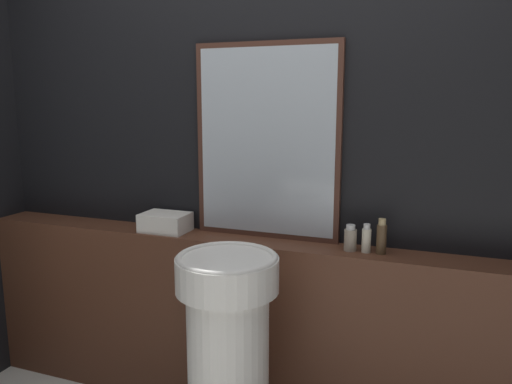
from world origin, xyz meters
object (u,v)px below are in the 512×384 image
mirror (267,142)px  lotion_bottle (381,238)px  conditioner_bottle (366,239)px  shampoo_bottle (350,239)px  pedestal_sink (228,359)px  towel_stack (165,222)px

mirror → lotion_bottle: size_ratio=5.91×
conditioner_bottle → lotion_bottle: (0.06, 0.00, 0.01)m
lotion_bottle → shampoo_bottle: bearing=180.0°
shampoo_bottle → conditioner_bottle: 0.07m
pedestal_sink → towel_stack: 0.80m
towel_stack → conditioner_bottle: size_ratio=1.85×
conditioner_bottle → lotion_bottle: bearing=0.0°
towel_stack → lotion_bottle: bearing=0.0°
pedestal_sink → towel_stack: towel_stack is taller
pedestal_sink → shampoo_bottle: shampoo_bottle is taller
conditioner_bottle → mirror: bearing=170.3°
shampoo_bottle → pedestal_sink: bearing=-133.7°
lotion_bottle → conditioner_bottle: bearing=180.0°
towel_stack → conditioner_bottle: 1.00m
shampoo_bottle → mirror: bearing=168.8°
towel_stack → shampoo_bottle: (0.93, 0.00, 0.01)m
mirror → towel_stack: (-0.51, -0.08, -0.41)m
towel_stack → shampoo_bottle: shampoo_bottle is taller
conditioner_bottle → shampoo_bottle: bearing=180.0°
pedestal_sink → towel_stack: bearing=141.2°
mirror → conditioner_bottle: (0.49, -0.08, -0.40)m
pedestal_sink → towel_stack: size_ratio=4.08×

